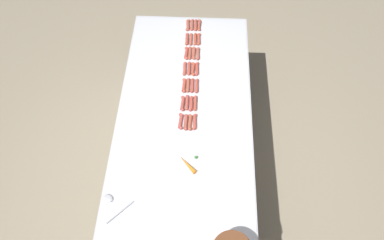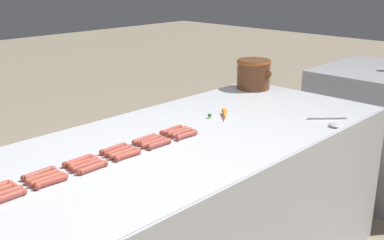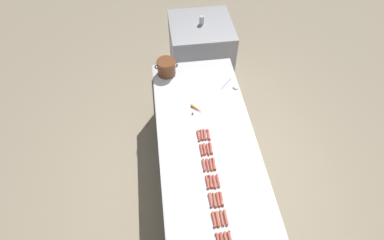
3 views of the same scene
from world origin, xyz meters
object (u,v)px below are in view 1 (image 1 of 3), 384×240
(hot_dog_13, at_px, (190,122))
(hot_dog_22, at_px, (187,39))
(hot_dog_17, at_px, (189,68))
(hot_dog_2, at_px, (198,54))
(hot_dog_15, at_px, (191,39))
(hot_dog_25, at_px, (184,85))
(hot_dog_7, at_px, (196,25))
(hot_dog_9, at_px, (194,53))
(hot_dog_16, at_px, (190,53))
(hot_dog_1, at_px, (199,39))
(hot_dog_18, at_px, (188,85))
(hot_dog_8, at_px, (195,39))
(hot_dog_3, at_px, (197,69))
(hot_dog_11, at_px, (192,85))
(hot_dog_10, at_px, (193,69))
(hot_dog_19, at_px, (187,102))
(hot_dog_27, at_px, (181,121))
(hot_dog_4, at_px, (197,86))
(hot_dog_6, at_px, (195,122))
(hot_dog_20, at_px, (186,122))
(hot_dog_26, at_px, (183,103))
(hot_dog_12, at_px, (191,104))
(serving_spoon, at_px, (112,203))
(hot_dog_24, at_px, (185,69))
(hot_dog_23, at_px, (186,53))
(carrot, at_px, (188,164))
(hot_dog_5, at_px, (195,103))
(hot_dog_0, at_px, (199,25))
(hot_dog_14, at_px, (192,25))
(hot_dog_21, at_px, (188,25))

(hot_dog_13, distance_m, hot_dog_22, 0.92)
(hot_dog_17, bearing_deg, hot_dog_2, -111.12)
(hot_dog_2, height_order, hot_dog_15, same)
(hot_dog_25, bearing_deg, hot_dog_15, -93.11)
(hot_dog_2, relative_size, hot_dog_7, 1.00)
(hot_dog_9, height_order, hot_dog_16, same)
(hot_dog_1, bearing_deg, hot_dog_18, 82.87)
(hot_dog_8, relative_size, hot_dog_18, 1.00)
(hot_dog_3, height_order, hot_dog_22, same)
(hot_dog_11, height_order, hot_dog_16, same)
(hot_dog_3, relative_size, hot_dog_16, 1.00)
(hot_dog_10, height_order, hot_dog_18, same)
(hot_dog_2, xyz_separation_m, hot_dog_17, (0.07, 0.18, 0.00))
(hot_dog_19, distance_m, hot_dog_27, 0.19)
(hot_dog_4, bearing_deg, hot_dog_19, 68.16)
(hot_dog_6, xyz_separation_m, hot_dog_20, (0.07, 0.01, 0.00))
(hot_dog_3, distance_m, hot_dog_27, 0.56)
(hot_dog_26, bearing_deg, hot_dog_25, -90.01)
(hot_dog_16, height_order, hot_dog_18, same)
(hot_dog_12, relative_size, hot_dog_19, 1.00)
(hot_dog_6, bearing_deg, serving_spoon, 52.86)
(hot_dog_4, bearing_deg, hot_dog_6, 89.81)
(hot_dog_11, distance_m, hot_dog_24, 0.20)
(hot_dog_23, bearing_deg, hot_dog_13, 95.14)
(hot_dog_20, xyz_separation_m, hot_dog_24, (0.04, -0.56, 0.00))
(hot_dog_8, relative_size, serving_spoon, 0.68)
(carrot, bearing_deg, hot_dog_4, -92.66)
(hot_dog_22, bearing_deg, hot_dog_5, 98.15)
(hot_dog_25, relative_size, hot_dog_26, 1.00)
(hot_dog_0, height_order, hot_dog_12, same)
(hot_dog_14, xyz_separation_m, hot_dog_18, (-0.00, 0.74, 0.00))
(hot_dog_15, bearing_deg, hot_dog_27, 87.79)
(hot_dog_27, distance_m, serving_spoon, 0.80)
(hot_dog_3, xyz_separation_m, hot_dog_20, (0.06, 0.56, 0.00))
(hot_dog_21, height_order, hot_dog_25, same)
(hot_dog_1, bearing_deg, hot_dog_19, 84.67)
(hot_dog_20, relative_size, hot_dog_26, 1.00)
(hot_dog_10, bearing_deg, hot_dog_23, -70.58)
(hot_dog_19, bearing_deg, hot_dog_1, -95.33)
(hot_dog_3, xyz_separation_m, hot_dog_26, (0.10, 0.38, 0.00))
(hot_dog_9, relative_size, hot_dog_15, 1.00)
(hot_dog_18, bearing_deg, hot_dog_5, 110.05)
(hot_dog_18, bearing_deg, hot_dog_27, 84.15)
(hot_dog_2, bearing_deg, hot_dog_14, -79.48)
(hot_dog_23, relative_size, hot_dog_24, 1.00)
(hot_dog_0, bearing_deg, hot_dog_18, 84.86)
(hot_dog_1, xyz_separation_m, hot_dog_7, (0.03, -0.19, 0.00))
(hot_dog_18, bearing_deg, hot_dog_15, -89.76)
(hot_dog_2, bearing_deg, hot_dog_4, 90.51)
(hot_dog_5, bearing_deg, hot_dog_0, -89.95)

